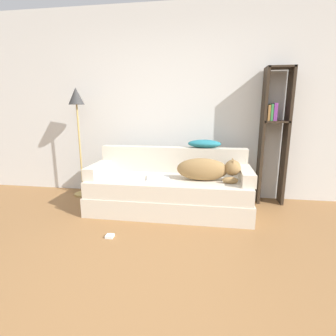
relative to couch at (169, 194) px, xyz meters
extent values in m
plane|color=olive|center=(0.01, -1.67, -0.21)|extent=(20.00, 20.00, 0.00)
cube|color=silver|center=(0.01, 0.72, 1.14)|extent=(8.11, 0.06, 2.70)
cube|color=beige|center=(0.00, 0.00, -0.09)|extent=(2.03, 0.83, 0.24)
cube|color=beige|center=(0.00, -0.01, 0.12)|extent=(1.99, 0.79, 0.20)
cube|color=beige|center=(0.00, 0.35, 0.39)|extent=(1.99, 0.15, 0.34)
cube|color=beige|center=(-0.94, -0.01, 0.30)|extent=(0.15, 0.64, 0.15)
cube|color=beige|center=(0.94, -0.01, 0.30)|extent=(0.15, 0.64, 0.15)
ellipsoid|color=olive|center=(0.41, -0.05, 0.36)|extent=(0.61, 0.22, 0.27)
sphere|color=olive|center=(0.77, -0.05, 0.39)|extent=(0.19, 0.19, 0.19)
cone|color=olive|center=(0.77, -0.10, 0.46)|extent=(0.07, 0.07, 0.09)
cone|color=olive|center=(0.77, 0.00, 0.46)|extent=(0.07, 0.07, 0.09)
ellipsoid|color=olive|center=(0.74, -0.15, 0.26)|extent=(0.18, 0.06, 0.08)
cube|color=silver|center=(-0.13, -0.05, 0.23)|extent=(0.32, 0.28, 0.02)
ellipsoid|color=teal|center=(0.42, 0.36, 0.62)|extent=(0.44, 0.22, 0.11)
cube|color=#2D2319|center=(1.19, 0.54, 0.69)|extent=(0.04, 0.26, 1.81)
cube|color=#2D2319|center=(1.50, 0.54, 0.69)|extent=(0.04, 0.26, 1.81)
cube|color=#2D2319|center=(1.34, 0.54, 1.59)|extent=(0.33, 0.26, 0.02)
cube|color=#2D2319|center=(1.34, 0.54, 0.91)|extent=(0.33, 0.26, 0.02)
cube|color=olive|center=(1.24, 0.52, 1.02)|extent=(0.03, 0.20, 0.20)
cube|color=#337F42|center=(1.27, 0.52, 1.03)|extent=(0.03, 0.20, 0.21)
cube|color=#753384|center=(1.31, 0.52, 1.04)|extent=(0.04, 0.20, 0.23)
cylinder|color=tan|center=(-1.40, 0.42, -0.20)|extent=(0.27, 0.27, 0.02)
cylinder|color=tan|center=(-1.40, 0.42, 0.47)|extent=(0.02, 0.02, 1.32)
cone|color=#333333|center=(-1.40, 0.42, 1.25)|extent=(0.22, 0.22, 0.23)
cube|color=white|center=(-0.49, -0.82, -0.20)|extent=(0.08, 0.08, 0.03)
camera|label=1|loc=(0.48, -3.17, 1.09)|focal=28.00mm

